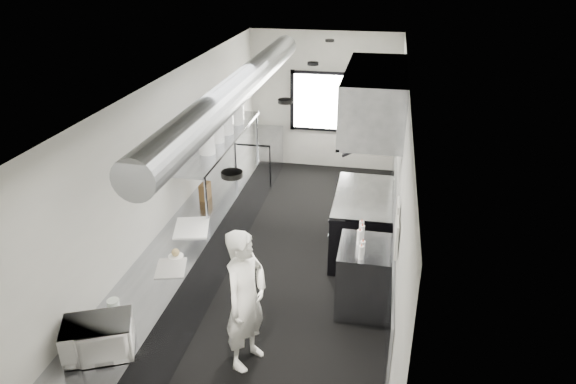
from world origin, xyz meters
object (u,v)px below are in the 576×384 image
at_px(prep_counter, 197,251).
at_px(far_work_table, 260,155).
at_px(squeeze_bottle_a, 361,253).
at_px(plate_stack_a, 207,144).
at_px(squeeze_bottle_d, 362,232).
at_px(cutting_board, 192,228).
at_px(range, 362,223).
at_px(deli_tub_a, 104,324).
at_px(squeeze_bottle_b, 363,248).
at_px(squeeze_bottle_c, 360,237).
at_px(exhaust_hood, 375,99).
at_px(plate_stack_c, 226,124).
at_px(small_plate, 176,256).
at_px(squeeze_bottle_e, 361,228).
at_px(microwave, 98,338).
at_px(plate_stack_b, 217,133).
at_px(deli_tub_b, 113,304).
at_px(bottle_station, 364,277).
at_px(pass_shelf, 223,140).
at_px(plate_stack_d, 237,113).
at_px(knife_block, 205,191).
at_px(line_cook, 246,300).

relative_size(prep_counter, far_work_table, 5.00).
bearing_deg(squeeze_bottle_a, plate_stack_a, 150.02).
bearing_deg(squeeze_bottle_d, cutting_board, -175.96).
distance_m(range, squeeze_bottle_a, 1.78).
relative_size(deli_tub_a, squeeze_bottle_b, 0.70).
height_order(cutting_board, squeeze_bottle_c, squeeze_bottle_c).
relative_size(exhaust_hood, prep_counter, 0.37).
relative_size(deli_tub_a, plate_stack_c, 0.39).
bearing_deg(small_plate, squeeze_bottle_a, 9.68).
height_order(squeeze_bottle_c, squeeze_bottle_e, squeeze_bottle_c).
xyz_separation_m(prep_counter, microwave, (0.03, -2.53, 0.62)).
xyz_separation_m(range, plate_stack_b, (-2.26, 0.13, 1.24)).
bearing_deg(microwave, exhaust_hood, 35.48).
height_order(far_work_table, deli_tub_b, deli_tub_b).
bearing_deg(plate_stack_c, plate_stack_b, -93.72).
distance_m(deli_tub_b, plate_stack_a, 2.84).
relative_size(exhaust_hood, plate_stack_a, 8.01).
height_order(bottle_station, small_plate, small_plate).
bearing_deg(cutting_board, plate_stack_a, 94.37).
bearing_deg(exhaust_hood, squeeze_bottle_c, -91.34).
relative_size(plate_stack_b, squeeze_bottle_b, 1.61).
distance_m(squeeze_bottle_c, squeeze_bottle_d, 0.15).
height_order(deli_tub_b, squeeze_bottle_b, squeeze_bottle_b).
relative_size(pass_shelf, cutting_board, 5.22).
bearing_deg(plate_stack_d, small_plate, -88.09).
height_order(microwave, squeeze_bottle_c, microwave).
distance_m(range, far_work_table, 3.32).
bearing_deg(squeeze_bottle_a, exhaust_hood, 90.33).
distance_m(far_work_table, squeeze_bottle_c, 4.48).
bearing_deg(squeeze_bottle_d, range, 92.35).
height_order(cutting_board, plate_stack_c, plate_stack_c).
distance_m(prep_counter, deli_tub_b, 1.97).
xyz_separation_m(far_work_table, squeeze_bottle_d, (2.24, -3.71, 0.54)).
height_order(bottle_station, knife_block, knife_block).
distance_m(line_cook, plate_stack_b, 3.13).
bearing_deg(small_plate, microwave, -91.98).
bearing_deg(plate_stack_c, squeeze_bottle_d, -37.42).
bearing_deg(line_cook, squeeze_bottle_d, -18.50).
bearing_deg(plate_stack_c, bottle_station, -39.54).
bearing_deg(squeeze_bottle_c, plate_stack_a, 156.28).
height_order(range, squeeze_bottle_a, squeeze_bottle_a).
xyz_separation_m(range, deli_tub_b, (-2.36, -3.10, 0.48)).
bearing_deg(range, knife_block, -167.87).
distance_m(range, plate_stack_b, 2.58).
distance_m(squeeze_bottle_c, squeeze_bottle_e, 0.27).
relative_size(exhaust_hood, squeeze_bottle_e, 11.96).
bearing_deg(squeeze_bottle_e, line_cook, -126.04).
height_order(plate_stack_d, squeeze_bottle_b, plate_stack_d).
xyz_separation_m(deli_tub_a, small_plate, (0.19, 1.34, -0.04)).
height_order(squeeze_bottle_b, squeeze_bottle_e, squeeze_bottle_e).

